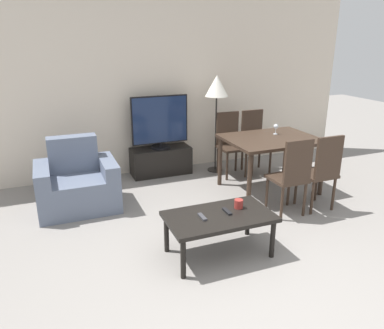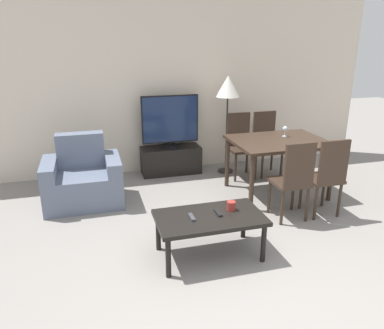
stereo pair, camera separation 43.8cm
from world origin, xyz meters
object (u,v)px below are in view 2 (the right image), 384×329
Objects in this scene: dining_chair_near at (294,178)px; remote_secondary at (192,217)px; coffee_table at (210,220)px; dining_table at (279,146)px; armchair at (83,180)px; dining_chair_near_right at (327,174)px; wine_glass_left at (285,129)px; floor_lamp at (228,90)px; dining_chair_far_left at (240,142)px; tv_stand at (171,160)px; remote_primary at (218,213)px; tv at (170,122)px; dining_chair_far at (266,140)px; cup_white_near at (231,206)px.

dining_chair_near is 1.43m from remote_secondary.
dining_table reaches higher than coffee_table.
dining_chair_near_right reaches higher than armchair.
wine_glass_left is (0.38, 0.94, 0.33)m from dining_chair_near.
floor_lamp is at bearing 65.76° from coffee_table.
floor_lamp is at bearing 121.47° from wine_glass_left.
dining_chair_far_left reaches higher than armchair.
tv_stand is (1.34, 0.79, -0.09)m from armchair.
tv is at bearing 88.43° from remote_primary.
dining_chair_far is at bearing 84.79° from wine_glass_left.
tv_stand is 2.39m from cup_white_near.
cup_white_near is at bearing -87.86° from tv.
coffee_table is 1.07× the size of dining_chair_far_left.
dining_chair_near_right reaches higher than tv_stand.
coffee_table is at bearing -163.87° from dining_chair_near_right.
armchair is 1.04× the size of tv_stand.
dining_chair_far_left reaches higher than remote_secondary.
wine_glass_left is at bearing 42.27° from coffee_table.
dining_table reaches higher than remote_secondary.
armchair is at bearing 174.78° from wine_glass_left.
floor_lamp reaches higher than dining_chair_far_left.
dining_chair_far_left is at bearing 9.70° from armchair.
remote_secondary is at bearing -97.85° from tv.
cup_white_near is (1.43, -1.59, 0.17)m from armchair.
armchair is 0.77× the size of dining_table.
dining_table is at bearing 38.80° from remote_secondary.
remote_primary is (1.28, -1.63, 0.14)m from armchair.
dining_table is 0.82× the size of floor_lamp.
dining_chair_far_left is 0.64× the size of floor_lamp.
dining_table is at bearing -105.37° from dining_chair_far.
coffee_table is at bearing -119.57° from dining_chair_far_left.
dining_chair_near is (-0.22, -0.80, -0.14)m from dining_table.
remote_primary is (-1.51, -0.44, -0.09)m from dining_chair_near_right.
dining_chair_near_right is at bearing -53.83° from tv_stand.
remote_secondary reaches higher than tv_stand.
wine_glass_left is at bearing 39.12° from remote_secondary.
remote_primary is (-0.07, -2.42, -0.39)m from tv.
dining_chair_far_left reaches higher than wine_glass_left.
coffee_table is 1.07× the size of dining_chair_far.
dining_chair_near_right is at bearing -71.98° from floor_lamp.
armchair is at bearing -149.59° from tv.
dining_chair_near is 0.64× the size of floor_lamp.
remote_primary is 1.03× the size of wine_glass_left.
dining_chair_near_right is 10.77× the size of cup_white_near.
dining_chair_far_left is (1.17, 2.05, 0.15)m from coffee_table.
dining_chair_near_right is 6.50× the size of remote_primary.
dining_table is at bearing -43.95° from tv_stand.
tv_stand is 0.74× the size of dining_table.
dining_chair_near_right is (1.45, -1.98, 0.32)m from tv_stand.
tv_stand is at bearing 86.34° from coffee_table.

